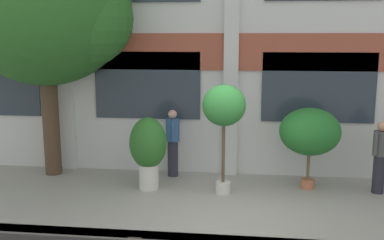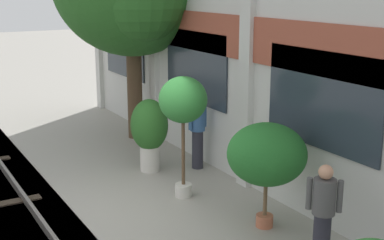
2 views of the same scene
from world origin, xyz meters
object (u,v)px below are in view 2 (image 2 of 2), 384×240
Objects in this scene: resident_near_plants at (198,130)px; potted_plant_tall_urn at (183,103)px; potted_plant_ribbed_drum at (149,129)px; potted_plant_terracotta_small at (267,155)px; resident_watching_tracks at (323,213)px.

potted_plant_tall_urn is at bearing 127.85° from resident_near_plants.
potted_plant_terracotta_small is (3.65, 0.48, 0.35)m from potted_plant_ribbed_drum.
potted_plant_terracotta_small is at bearing 7.43° from potted_plant_ribbed_drum.
potted_plant_ribbed_drum is at bearing -130.62° from resident_watching_tracks.
potted_plant_ribbed_drum is at bearing 57.08° from resident_near_plants.
potted_plant_terracotta_small is 1.12× the size of resident_near_plants.
potted_plant_tall_urn is 1.50× the size of resident_watching_tracks.
potted_plant_ribbed_drum is 1.96m from potted_plant_tall_urn.
potted_plant_terracotta_small reaches higher than potted_plant_ribbed_drum.
resident_near_plants reaches higher than potted_plant_ribbed_drum.
resident_watching_tracks is at bearing 3.88° from potted_plant_ribbed_drum.
potted_plant_tall_urn is 3.65m from resident_watching_tracks.
potted_plant_tall_urn is at bearing -127.26° from resident_watching_tracks.
potted_plant_terracotta_small is at bearing -139.13° from resident_watching_tracks.
potted_plant_tall_urn is (1.72, -0.09, 0.94)m from potted_plant_ribbed_drum.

